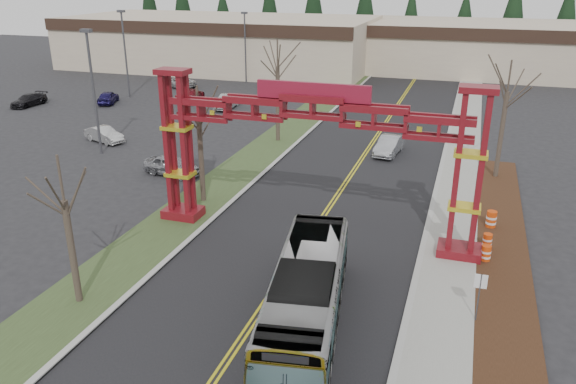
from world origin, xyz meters
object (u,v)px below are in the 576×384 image
at_px(retail_building_east, 494,48).
at_px(parked_car_mid_a, 191,95).
at_px(bare_tree_median_mid, 199,121).
at_px(barrel_north, 491,220).
at_px(bare_tree_median_near, 64,202).
at_px(light_pole_near, 93,84).
at_px(silver_sedan, 389,145).
at_px(bare_tree_median_far, 278,67).
at_px(gateway_arch, 312,133).
at_px(barrel_mid, 487,242).
at_px(parked_car_far_c, 29,100).
at_px(bare_tree_right_far, 507,92).
at_px(parked_car_near_b, 104,135).
at_px(street_sign, 480,288).
at_px(parked_car_near_a, 172,166).
at_px(parked_car_mid_b, 108,97).
at_px(parked_car_far_b, 178,82).
at_px(barrel_south, 486,254).
at_px(light_pole_mid, 125,48).
at_px(parked_car_far_a, 227,102).
at_px(transit_bus, 307,297).
at_px(retail_building_west, 221,42).
at_px(light_pole_far, 245,42).

bearing_deg(retail_building_east, parked_car_mid_a, -135.37).
distance_m(bare_tree_median_mid, barrel_north, 18.29).
height_order(bare_tree_median_near, light_pole_near, light_pole_near).
xyz_separation_m(silver_sedan, bare_tree_median_far, (-9.83, 0.79, 5.64)).
relative_size(gateway_arch, barrel_mid, 20.19).
bearing_deg(parked_car_far_c, gateway_arch, -27.68).
bearing_deg(bare_tree_right_far, parked_car_near_b, -178.12).
height_order(silver_sedan, parked_car_mid_a, silver_sedan).
xyz_separation_m(parked_car_far_c, street_sign, (47.66, -27.71, 1.00)).
height_order(silver_sedan, bare_tree_median_near, bare_tree_median_near).
height_order(parked_car_far_c, bare_tree_median_far, bare_tree_median_far).
xyz_separation_m(retail_building_east, parked_car_near_a, (-22.39, -55.40, -2.78)).
bearing_deg(light_pole_near, parked_car_near_b, 120.49).
distance_m(street_sign, barrel_north, 10.12).
height_order(parked_car_mid_b, street_sign, street_sign).
bearing_deg(gateway_arch, parked_car_far_b, 127.67).
bearing_deg(barrel_south, barrel_north, 86.31).
xyz_separation_m(bare_tree_median_near, barrel_mid, (17.39, 11.11, -4.42)).
bearing_deg(retail_building_east, barrel_north, -90.40).
relative_size(parked_car_far_b, bare_tree_median_far, 0.57).
bearing_deg(light_pole_near, parked_car_near_a, -19.27).
distance_m(gateway_arch, barrel_north, 11.79).
bearing_deg(silver_sedan, parked_car_far_b, 152.72).
height_order(light_pole_near, street_sign, light_pole_near).
height_order(silver_sedan, light_pole_mid, light_pole_mid).
relative_size(parked_car_far_a, parked_car_far_b, 0.91).
relative_size(retail_building_east, street_sign, 16.59).
relative_size(transit_bus, parked_car_far_b, 2.27).
height_order(transit_bus, light_pole_mid, light_pole_mid).
bearing_deg(gateway_arch, transit_bus, -75.13).
bearing_deg(bare_tree_median_near, street_sign, 12.95).
bearing_deg(parked_car_near_b, street_sign, -101.52).
height_order(light_pole_mid, barrel_south, light_pole_mid).
bearing_deg(parked_car_mid_b, silver_sedan, 143.85).
bearing_deg(retail_building_east, retail_building_west, -168.69).
bearing_deg(parked_car_near_a, retail_building_west, 29.29).
xyz_separation_m(bare_tree_right_far, light_pole_near, (-30.50, -3.99, -0.48)).
distance_m(retail_building_east, silver_sedan, 46.17).
distance_m(parked_car_near_b, parked_car_far_a, 15.97).
bearing_deg(light_pole_far, bare_tree_median_mid, -71.57).
xyz_separation_m(gateway_arch, light_pole_near, (-20.50, 9.39, -0.30)).
relative_size(bare_tree_median_far, light_pole_near, 0.89).
distance_m(retail_building_west, parked_car_mid_a, 25.57).
distance_m(transit_bus, bare_tree_median_near, 10.87).
distance_m(parked_car_near_b, street_sign, 36.12).
height_order(retail_building_west, barrel_mid, retail_building_west).
distance_m(parked_car_near_a, light_pole_far, 37.14).
height_order(parked_car_mid_a, parked_car_far_c, parked_car_mid_a).
bearing_deg(transit_bus, retail_building_east, 74.66).
xyz_separation_m(parked_car_far_a, barrel_mid, (26.77, -26.21, -0.29)).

